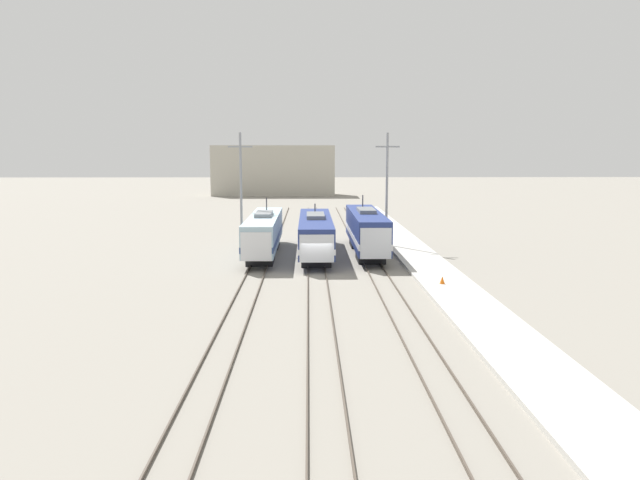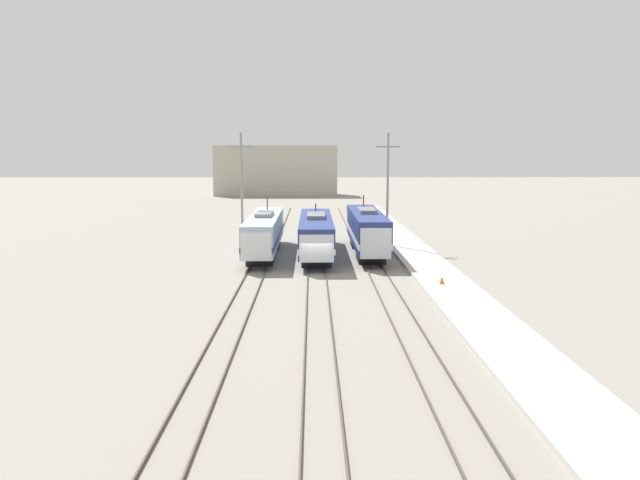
% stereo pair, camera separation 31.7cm
% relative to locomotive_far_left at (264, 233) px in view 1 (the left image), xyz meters
% --- Properties ---
extents(ground_plane, '(400.00, 400.00, 0.00)m').
position_rel_locomotive_far_left_xyz_m(ground_plane, '(4.89, -8.85, -2.10)').
color(ground_plane, gray).
extents(rail_pair_far_left, '(1.51, 120.00, 0.15)m').
position_rel_locomotive_far_left_xyz_m(rail_pair_far_left, '(0.00, -8.85, -2.03)').
color(rail_pair_far_left, '#4C4238').
rests_on(rail_pair_far_left, ground_plane).
extents(rail_pair_center, '(1.51, 120.00, 0.15)m').
position_rel_locomotive_far_left_xyz_m(rail_pair_center, '(4.89, -8.85, -2.03)').
color(rail_pair_center, '#4C4238').
rests_on(rail_pair_center, ground_plane).
extents(rail_pair_far_right, '(1.51, 120.00, 0.15)m').
position_rel_locomotive_far_left_xyz_m(rail_pair_far_right, '(9.78, -8.85, -2.03)').
color(rail_pair_far_right, '#4C4238').
rests_on(rail_pair_far_right, ground_plane).
extents(locomotive_far_left, '(2.76, 18.23, 5.17)m').
position_rel_locomotive_far_left_xyz_m(locomotive_far_left, '(0.00, 0.00, 0.00)').
color(locomotive_far_left, '#232326').
rests_on(locomotive_far_left, ground_plane).
extents(locomotive_center, '(3.05, 18.88, 4.57)m').
position_rel_locomotive_far_left_xyz_m(locomotive_center, '(4.89, -0.30, -0.06)').
color(locomotive_center, black).
rests_on(locomotive_center, ground_plane).
extents(locomotive_far_right, '(2.85, 17.86, 5.37)m').
position_rel_locomotive_far_left_xyz_m(locomotive_far_right, '(9.78, 0.81, 0.12)').
color(locomotive_far_right, black).
rests_on(locomotive_far_right, ground_plane).
extents(catenary_tower_left, '(2.45, 0.25, 11.65)m').
position_rel_locomotive_far_left_xyz_m(catenary_tower_left, '(-2.60, 4.98, 4.07)').
color(catenary_tower_left, gray).
rests_on(catenary_tower_left, ground_plane).
extents(catenary_tower_right, '(2.45, 0.25, 11.65)m').
position_rel_locomotive_far_left_xyz_m(catenary_tower_right, '(12.21, 4.98, 4.07)').
color(catenary_tower_right, gray).
rests_on(catenary_tower_right, ground_plane).
extents(platform, '(4.00, 120.00, 0.26)m').
position_rel_locomotive_far_left_xyz_m(platform, '(14.36, -8.85, -1.97)').
color(platform, '#B7B5AD').
rests_on(platform, ground_plane).
extents(traffic_cone, '(0.39, 0.39, 0.55)m').
position_rel_locomotive_far_left_xyz_m(traffic_cone, '(13.90, -14.34, -1.57)').
color(traffic_cone, orange).
rests_on(traffic_cone, platform).
extents(depot_building, '(27.63, 8.79, 11.30)m').
position_rel_locomotive_far_left_xyz_m(depot_building, '(-3.74, 85.20, 3.55)').
color(depot_building, '#B2AD9E').
rests_on(depot_building, ground_plane).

